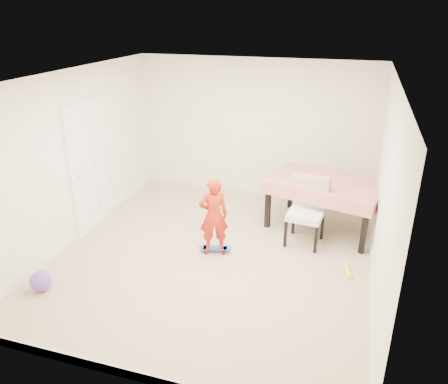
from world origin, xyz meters
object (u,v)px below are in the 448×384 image
(dining_table, at_px, (324,205))
(balloon, at_px, (41,281))
(dining_chair, at_px, (306,213))
(skateboard, at_px, (215,250))
(child, at_px, (214,218))

(dining_table, relative_size, balloon, 6.38)
(dining_table, bearing_deg, dining_chair, -95.40)
(skateboard, distance_m, balloon, 2.45)
(dining_table, distance_m, child, 1.98)
(dining_table, relative_size, skateboard, 3.67)
(skateboard, relative_size, child, 0.42)
(dining_chair, relative_size, skateboard, 2.15)
(skateboard, bearing_deg, child, -125.31)
(skateboard, distance_m, child, 0.55)
(dining_table, xyz_separation_m, balloon, (-3.32, -2.87, -0.28))
(balloon, bearing_deg, skateboard, 40.60)
(dining_chair, xyz_separation_m, balloon, (-3.09, -2.27, -0.38))
(dining_table, xyz_separation_m, dining_chair, (-0.23, -0.61, 0.10))
(balloon, bearing_deg, child, 40.30)
(child, bearing_deg, dining_chair, -176.18)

